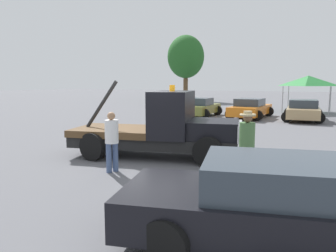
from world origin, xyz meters
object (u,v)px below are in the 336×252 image
Objects in this scene: person_at_hood at (112,138)px; parked_car_olive at (200,107)px; traffic_cone at (241,136)px; foreground_car at (294,206)px; tree_left at (186,57)px; person_near_truck at (247,140)px; parked_car_tan at (303,110)px; tow_truck at (164,129)px; parked_car_orange at (250,108)px; canopy_tent_green at (308,81)px.

parked_car_olive is at bearing -52.03° from person_at_hood.
foreground_car is at bearing -70.12° from traffic_cone.
tree_left reaches higher than traffic_cone.
parked_car_olive is at bearing -62.62° from tree_left.
tree_left is at bearing -43.79° from person_at_hood.
tree_left is at bearing 68.95° from person_near_truck.
parked_car_tan is at bearing 79.91° from foreground_car.
parked_car_olive is at bearing 92.48° from parked_car_tan.
tree_left reaches higher than person_near_truck.
parked_car_olive is (-3.34, 14.70, -0.31)m from person_at_hood.
traffic_cone is at bearing 54.11° from tow_truck.
tow_truck is at bearing 162.09° from parked_car_tan.
traffic_cone is (-1.55, 5.31, -0.78)m from person_near_truck.
parked_car_orange and parked_car_tan have the same top height.
person_at_hood is at bearing -107.43° from traffic_cone.
traffic_cone is (1.85, -9.34, -0.40)m from parked_car_orange.
parked_car_tan is 23.31m from tree_left.
tow_truck reaches higher than parked_car_orange.
tow_truck reaches higher than foreground_car.
person_near_truck is 3.20× the size of traffic_cone.
person_near_truck is 3.57m from person_at_hood.
parked_car_orange is (3.42, 0.78, 0.00)m from parked_car_olive.
person_near_truck is 35.29m from tree_left.
traffic_cone is (-1.53, -9.47, -0.40)m from parked_car_tan.
parked_car_orange is at bearing -115.69° from canopy_tent_green.
person_at_hood is at bearing -98.24° from canopy_tent_green.
person_at_hood is 6.47m from traffic_cone.
person_near_truck is 1.06× the size of person_at_hood.
canopy_tent_green reaches higher than person_near_truck.
tow_truck is at bearing -97.97° from canopy_tent_green.
parked_car_olive is 20.15m from tree_left.
parked_car_olive is 10.06m from traffic_cone.
parked_car_olive is 0.90× the size of parked_car_tan.
person_near_truck is at bearing -156.07° from parked_car_olive.
canopy_tent_green reaches higher than tow_truck.
canopy_tent_green is at bearing 67.35° from tow_truck.
person_near_truck is (3.06, -1.43, 0.11)m from tow_truck.
foreground_car and parked_car_tan have the same top height.
parked_car_olive is at bearing 104.47° from parked_car_orange.
tree_left is at bearing 25.16° from parked_car_olive.
tow_truck is 6.32m from foreground_car.
traffic_cone is (-1.24, -15.77, -2.30)m from canopy_tent_green.
foreground_car is 10.09× the size of traffic_cone.
person_near_truck is 0.51× the size of canopy_tent_green.
tow_truck is 32.73m from tree_left.
tree_left is (-8.98, 17.33, 5.00)m from parked_car_olive.
tow_truck is 3.38m from person_near_truck.
tow_truck reaches higher than parked_car_olive.
foreground_car is 1.12× the size of parked_car_orange.
person_near_truck reaches higher than parked_car_olive.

